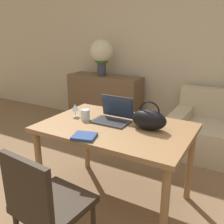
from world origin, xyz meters
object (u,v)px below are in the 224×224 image
laptop (114,115)px  drinking_glass (85,115)px  chair (45,203)px  handbag (149,119)px  flower_vase (101,54)px  wine_glass (75,108)px

laptop → drinking_glass: bearing=-156.2°
chair → handbag: handbag is taller
drinking_glass → chair: bearing=-72.4°
drinking_glass → handbag: (0.61, 0.07, 0.04)m
handbag → flower_vase: bearing=132.5°
laptop → handbag: handbag is taller
chair → laptop: laptop is taller
drinking_glass → flower_vase: flower_vase is taller
laptop → flower_vase: size_ratio=0.58×
chair → wine_glass: size_ratio=7.02×
wine_glass → handbag: 0.74m
flower_vase → handbag: bearing=-47.5°
wine_glass → flower_vase: bearing=113.9°
flower_vase → laptop: bearing=-54.6°
laptop → flower_vase: 1.96m
chair → laptop: size_ratio=2.66×
laptop → drinking_glass: (-0.25, -0.11, -0.01)m
chair → laptop: bearing=95.7°
flower_vase → drinking_glass: bearing=-62.7°
drinking_glass → flower_vase: bearing=117.3°
flower_vase → wine_glass: bearing=-66.1°
drinking_glass → wine_glass: (-0.14, 0.02, 0.04)m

